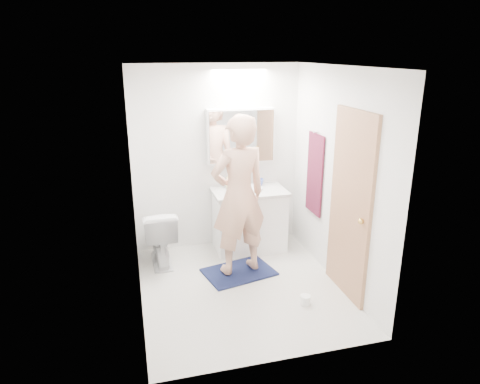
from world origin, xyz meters
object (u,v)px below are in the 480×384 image
object	(u,v)px
vanity_cabinet	(249,221)
toilet	(160,236)
medicine_cabinet	(240,136)
toothbrush_cup	(260,182)
soap_bottle_b	(235,180)
soap_bottle_a	(229,181)
toilet_paper_roll	(305,300)
person	(239,196)

from	to	relation	value
vanity_cabinet	toilet	bearing A→B (deg)	-174.46
medicine_cabinet	toothbrush_cup	world-z (taller)	medicine_cabinet
vanity_cabinet	soap_bottle_b	world-z (taller)	soap_bottle_b
vanity_cabinet	toothbrush_cup	distance (m)	0.54
soap_bottle_a	soap_bottle_b	xyz separation A→B (m)	(0.10, 0.03, -0.01)
toothbrush_cup	toilet_paper_roll	world-z (taller)	toothbrush_cup
medicine_cabinet	toilet	size ratio (longest dim) A/B	1.22
soap_bottle_b	medicine_cabinet	bearing A→B (deg)	20.78
medicine_cabinet	toilet	xyz separation A→B (m)	(-1.12, -0.33, -1.14)
person	soap_bottle_b	world-z (taller)	person
toilet_paper_roll	toothbrush_cup	bearing A→B (deg)	90.34
person	vanity_cabinet	bearing A→B (deg)	-128.88
person	medicine_cabinet	bearing A→B (deg)	-119.06
medicine_cabinet	toilet_paper_roll	bearing A→B (deg)	-81.06
toilet	soap_bottle_a	world-z (taller)	soap_bottle_a
vanity_cabinet	toilet_paper_roll	world-z (taller)	vanity_cabinet
vanity_cabinet	soap_bottle_b	distance (m)	0.57
person	soap_bottle_b	xyz separation A→B (m)	(0.16, 0.82, -0.07)
toothbrush_cup	toilet_paper_roll	xyz separation A→B (m)	(0.01, -1.62, -0.82)
vanity_cabinet	soap_bottle_a	distance (m)	0.61
medicine_cabinet	soap_bottle_a	xyz separation A→B (m)	(-0.18, -0.06, -0.58)
vanity_cabinet	medicine_cabinet	xyz separation A→B (m)	(-0.06, 0.21, 1.11)
vanity_cabinet	toilet	xyz separation A→B (m)	(-1.19, -0.11, -0.03)
toilet	person	size ratio (longest dim) A/B	0.39
medicine_cabinet	toilet	bearing A→B (deg)	-163.83
toothbrush_cup	vanity_cabinet	bearing A→B (deg)	-139.65
toothbrush_cup	medicine_cabinet	bearing A→B (deg)	168.83
medicine_cabinet	toilet_paper_roll	world-z (taller)	medicine_cabinet
toilet_paper_roll	soap_bottle_a	bearing A→B (deg)	105.25
toilet	toilet_paper_roll	world-z (taller)	toilet
soap_bottle_b	toothbrush_cup	bearing A→B (deg)	-3.44
medicine_cabinet	toothbrush_cup	bearing A→B (deg)	-11.17
vanity_cabinet	medicine_cabinet	distance (m)	1.13
toilet	toothbrush_cup	xyz separation A→B (m)	(1.37, 0.28, 0.51)
soap_bottle_a	soap_bottle_b	size ratio (longest dim) A/B	1.15
person	toilet_paper_roll	xyz separation A→B (m)	(0.51, -0.83, -0.93)
toothbrush_cup	toilet_paper_roll	bearing A→B (deg)	-89.66
vanity_cabinet	person	distance (m)	0.92
toilet	soap_bottle_b	size ratio (longest dim) A/B	3.95
vanity_cabinet	soap_bottle_b	xyz separation A→B (m)	(-0.14, 0.18, 0.52)
toilet	soap_bottle_b	bearing A→B (deg)	-165.11
person	soap_bottle_b	distance (m)	0.83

